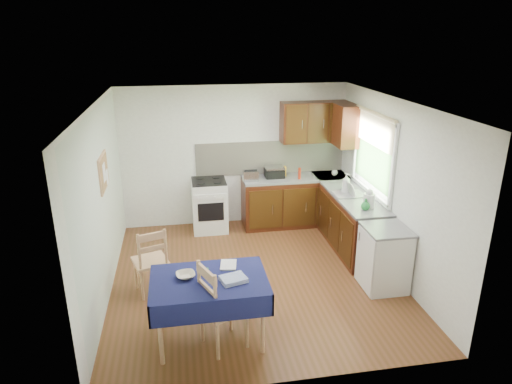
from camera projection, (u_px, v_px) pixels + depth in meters
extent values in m
plane|color=#543216|center=(255.00, 277.00, 6.59)|extent=(4.20, 4.20, 0.00)
cube|color=white|center=(254.00, 103.00, 5.74)|extent=(4.00, 4.20, 0.02)
cube|color=silver|center=(235.00, 156.00, 8.11)|extent=(4.00, 0.02, 2.50)
cube|color=silver|center=(292.00, 273.00, 4.22)|extent=(4.00, 0.02, 2.50)
cube|color=silver|center=(101.00, 205.00, 5.85)|extent=(0.02, 4.20, 2.50)
cube|color=silver|center=(393.00, 188.00, 6.49)|extent=(0.02, 4.20, 2.50)
cube|color=#341209|center=(295.00, 201.00, 8.28)|extent=(1.90, 0.60, 0.86)
cube|color=#341209|center=(352.00, 224.00, 7.32)|extent=(0.60, 1.70, 0.86)
cube|color=slate|center=(296.00, 178.00, 8.13)|extent=(1.90, 0.60, 0.04)
cube|color=slate|center=(354.00, 198.00, 7.17)|extent=(0.60, 1.70, 0.04)
cube|color=slate|center=(331.00, 176.00, 8.23)|extent=(0.60, 0.60, 0.04)
cube|color=beige|center=(271.00, 157.00, 8.22)|extent=(2.70, 0.02, 0.60)
cube|color=#341209|center=(315.00, 122.00, 7.97)|extent=(1.20, 0.35, 0.70)
cube|color=#341209|center=(347.00, 126.00, 7.65)|extent=(0.35, 0.50, 0.70)
cube|color=white|center=(210.00, 206.00, 8.03)|extent=(0.60, 0.60, 0.90)
cube|color=black|center=(209.00, 181.00, 7.87)|extent=(0.58, 0.58, 0.02)
cube|color=black|center=(211.00, 212.00, 7.74)|extent=(0.44, 0.01, 0.32)
cube|color=#295020|center=(373.00, 158.00, 7.05)|extent=(0.01, 1.40, 0.85)
cube|color=white|center=(376.00, 116.00, 6.83)|extent=(0.04, 1.48, 0.06)
cube|color=white|center=(369.00, 191.00, 7.23)|extent=(0.04, 1.48, 0.06)
cube|color=#C4BA88|center=(374.00, 131.00, 6.90)|extent=(0.02, 1.36, 0.44)
cube|color=white|center=(384.00, 259.00, 6.21)|extent=(0.55, 0.58, 0.85)
cube|color=slate|center=(387.00, 229.00, 6.06)|extent=(0.58, 0.60, 0.03)
cube|color=tan|center=(103.00, 172.00, 6.01)|extent=(0.02, 0.62, 0.47)
cube|color=olive|center=(104.00, 172.00, 6.01)|extent=(0.01, 0.56, 0.41)
cube|color=white|center=(104.00, 172.00, 5.93)|extent=(0.00, 0.18, 0.24)
cube|color=white|center=(107.00, 177.00, 6.16)|extent=(0.00, 0.15, 0.20)
cube|color=#0F0D36|center=(209.00, 280.00, 5.03)|extent=(1.25, 0.83, 0.03)
cube|color=#0F0D36|center=(212.00, 311.00, 4.67)|extent=(1.29, 0.02, 0.26)
cube|color=#0F0D36|center=(207.00, 270.00, 5.46)|extent=(1.29, 0.02, 0.26)
cube|color=#0F0D36|center=(151.00, 295.00, 4.97)|extent=(0.02, 0.87, 0.26)
cube|color=#0F0D36|center=(265.00, 284.00, 5.17)|extent=(0.02, 0.87, 0.26)
cylinder|color=tan|center=(160.00, 334.00, 4.76)|extent=(0.05, 0.05, 0.75)
cylinder|color=tan|center=(263.00, 323.00, 4.94)|extent=(0.05, 0.05, 0.75)
cylinder|color=tan|center=(162.00, 299.00, 5.39)|extent=(0.05, 0.05, 0.75)
cylinder|color=tan|center=(253.00, 290.00, 5.56)|extent=(0.05, 0.05, 0.75)
cube|color=tan|center=(150.00, 261.00, 6.09)|extent=(0.54, 0.54, 0.04)
cube|color=tan|center=(152.00, 243.00, 5.82)|extent=(0.38, 0.15, 0.30)
cylinder|color=tan|center=(160.00, 268.00, 6.39)|extent=(0.04, 0.04, 0.46)
cylinder|color=tan|center=(136.00, 273.00, 6.23)|extent=(0.04, 0.04, 0.46)
cylinder|color=tan|center=(168.00, 279.00, 6.10)|extent=(0.04, 0.04, 0.46)
cylinder|color=tan|center=(142.00, 285.00, 5.95)|extent=(0.04, 0.04, 0.46)
cube|color=tan|center=(224.00, 307.00, 5.03)|extent=(0.60, 0.60, 0.04)
cube|color=tan|center=(207.00, 281.00, 4.80)|extent=(0.19, 0.40, 0.33)
cylinder|color=tan|center=(247.00, 329.00, 5.06)|extent=(0.04, 0.04, 0.49)
cylinder|color=tan|center=(231.00, 312.00, 5.35)|extent=(0.04, 0.04, 0.49)
cylinder|color=tan|center=(218.00, 340.00, 4.87)|extent=(0.04, 0.04, 0.49)
cylinder|color=tan|center=(202.00, 323.00, 5.16)|extent=(0.04, 0.04, 0.49)
cube|color=#AEAEB3|center=(251.00, 176.00, 7.88)|extent=(0.26, 0.16, 0.18)
cube|color=black|center=(251.00, 170.00, 7.84)|extent=(0.22, 0.02, 0.02)
cube|color=black|center=(274.00, 173.00, 8.08)|extent=(0.33, 0.29, 0.15)
cube|color=#AEAEB3|center=(274.00, 167.00, 8.05)|extent=(0.33, 0.29, 0.03)
cylinder|color=red|center=(300.00, 174.00, 7.96)|extent=(0.05, 0.05, 0.20)
cube|color=yellow|center=(282.00, 171.00, 8.14)|extent=(0.14, 0.10, 0.17)
cube|color=gray|center=(349.00, 194.00, 7.23)|extent=(0.47, 0.36, 0.02)
cylinder|color=white|center=(349.00, 188.00, 7.19)|extent=(0.06, 0.22, 0.22)
cylinder|color=white|center=(369.00, 201.00, 6.68)|extent=(0.17, 0.17, 0.21)
sphere|color=white|center=(370.00, 193.00, 6.64)|extent=(0.11, 0.11, 0.11)
imported|color=silver|center=(335.00, 173.00, 8.18)|extent=(0.12, 0.12, 0.09)
imported|color=white|center=(346.00, 183.00, 7.26)|extent=(0.18, 0.18, 0.33)
imported|color=#2079BC|center=(346.00, 185.00, 7.43)|extent=(0.11, 0.11, 0.18)
imported|color=#217C35|center=(366.00, 204.00, 6.61)|extent=(0.19, 0.19, 0.17)
imported|color=beige|center=(186.00, 275.00, 5.05)|extent=(0.24, 0.24, 0.05)
imported|color=white|center=(221.00, 265.00, 5.31)|extent=(0.22, 0.28, 0.02)
cylinder|color=#24872A|center=(207.00, 272.00, 5.09)|extent=(0.04, 0.04, 0.08)
cube|color=#2A459A|center=(233.00, 279.00, 4.98)|extent=(0.32, 0.28, 0.05)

